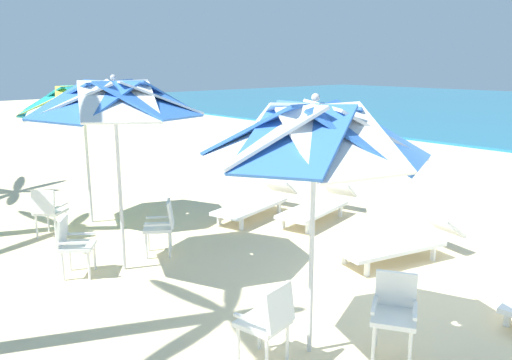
% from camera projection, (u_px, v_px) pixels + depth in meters
% --- Properties ---
extents(ground_plane, '(80.00, 80.00, 0.00)m').
position_uv_depth(ground_plane, '(427.00, 286.00, 6.99)').
color(ground_plane, beige).
extents(beach_umbrella_0, '(2.22, 2.22, 2.68)m').
position_uv_depth(beach_umbrella_0, '(315.00, 134.00, 4.92)').
color(beach_umbrella_0, silver).
rests_on(beach_umbrella_0, ground).
extents(plastic_chair_0, '(0.54, 0.52, 0.87)m').
position_uv_depth(plastic_chair_0, '(268.00, 319.00, 5.07)').
color(plastic_chair_0, white).
rests_on(plastic_chair_0, ground).
extents(plastic_chair_1, '(0.61, 0.62, 0.87)m').
position_uv_depth(plastic_chair_1, '(394.00, 310.00, 5.27)').
color(plastic_chair_1, white).
rests_on(plastic_chair_1, ground).
extents(beach_umbrella_1, '(2.46, 2.46, 2.80)m').
position_uv_depth(beach_umbrella_1, '(115.00, 100.00, 7.02)').
color(beach_umbrella_1, silver).
rests_on(beach_umbrella_1, ground).
extents(plastic_chair_2, '(0.62, 0.63, 0.87)m').
position_uv_depth(plastic_chair_2, '(162.00, 224.00, 8.05)').
color(plastic_chair_2, white).
rests_on(plastic_chair_2, ground).
extents(plastic_chair_3, '(0.62, 0.63, 0.87)m').
position_uv_depth(plastic_chair_3, '(73.00, 242.00, 7.24)').
color(plastic_chair_3, white).
rests_on(plastic_chair_3, ground).
extents(beach_umbrella_2, '(2.35, 2.35, 2.64)m').
position_uv_depth(beach_umbrella_2, '(83.00, 101.00, 9.29)').
color(beach_umbrella_2, silver).
rests_on(beach_umbrella_2, ground).
extents(plastic_chair_4, '(0.63, 0.63, 0.87)m').
position_uv_depth(plastic_chair_4, '(48.00, 209.00, 8.85)').
color(plastic_chair_4, white).
rests_on(plastic_chair_4, ground).
extents(sun_lounger_1, '(1.13, 2.23, 0.62)m').
position_uv_depth(sun_lounger_1, '(401.00, 242.00, 7.86)').
color(sun_lounger_1, white).
rests_on(sun_lounger_1, ground).
extents(sun_lounger_2, '(1.08, 2.23, 0.62)m').
position_uv_depth(sun_lounger_2, '(318.00, 205.00, 9.88)').
color(sun_lounger_2, white).
rests_on(sun_lounger_2, ground).
extents(sun_lounger_3, '(1.11, 2.23, 0.62)m').
position_uv_depth(sun_lounger_3, '(256.00, 202.00, 10.10)').
color(sun_lounger_3, white).
rests_on(sun_lounger_3, ground).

